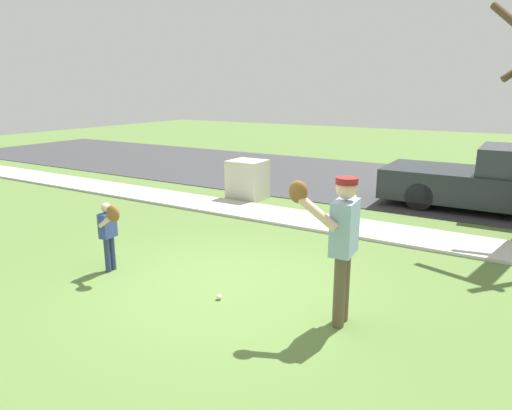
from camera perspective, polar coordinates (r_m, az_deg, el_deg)
The scene contains 8 objects.
ground_plane at distance 9.60m, azimuth 8.14°, elevation -2.49°, with size 48.00×48.00×0.00m, color #567538.
sidewalk_strip at distance 9.68m, azimuth 8.38°, elevation -2.17°, with size 36.00×1.20×0.06m, color beige.
road_surface at distance 14.31m, azimuth 16.25°, elevation 2.69°, with size 36.00×6.80×0.02m, color #38383A.
person_adult at distance 5.37m, azimuth 10.47°, elevation -3.70°, with size 0.71×0.70×1.79m.
person_child at distance 7.25m, azimuth -17.78°, elevation -2.66°, with size 0.50×0.41×1.12m.
baseball at distance 6.29m, azimuth -4.62°, elevation -11.34°, with size 0.07×0.07×0.07m, color white.
utility_cabinet at distance 11.66m, azimuth -1.06°, elevation 3.17°, with size 0.87×0.79×0.99m, color beige.
parked_pickup_dark at distance 11.80m, azimuth 28.74°, elevation 2.39°, with size 5.20×1.95×1.48m.
Camera 1 is at (3.55, -4.99, 2.75)m, focal length 32.16 mm.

